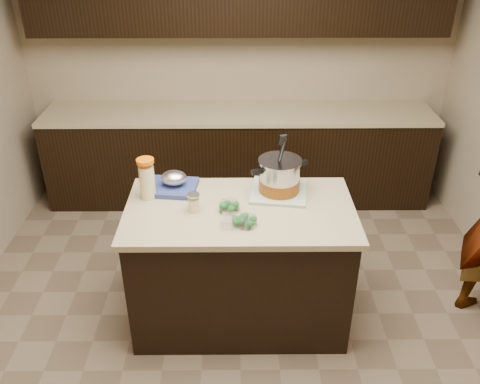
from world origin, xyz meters
name	(u,v)px	position (x,y,z in m)	size (l,w,h in m)	color
ground_plane	(240,314)	(0.00, 0.00, 0.00)	(4.00, 4.00, 0.00)	brown
room_shell	(240,83)	(0.00, 0.00, 1.71)	(4.04, 4.04, 2.72)	tan
back_cabinets	(239,105)	(0.00, 1.74, 0.94)	(3.60, 0.63, 2.33)	black
island	(240,265)	(0.00, 0.00, 0.45)	(1.46, 0.81, 0.90)	black
dish_towel	(279,191)	(0.26, 0.20, 0.91)	(0.36, 0.36, 0.02)	#688C5E
stock_pot	(279,178)	(0.26, 0.20, 1.01)	(0.38, 0.37, 0.40)	#B7B7BC
lemonade_pitcher	(147,180)	(-0.60, 0.15, 1.03)	(0.15, 0.15, 0.27)	#EDDF91
mason_jar	(194,203)	(-0.29, -0.03, 0.96)	(0.08, 0.08, 0.13)	#EDDF91
broccoli_tub_left	(229,207)	(-0.07, -0.03, 0.93)	(0.14, 0.14, 0.06)	silver
broccoli_tub_right	(247,222)	(0.04, -0.19, 0.93)	(0.12, 0.12, 0.06)	silver
broccoli_tub_rect	(235,221)	(-0.03, -0.19, 0.93)	(0.17, 0.13, 0.06)	silver
blue_tray	(172,184)	(-0.45, 0.24, 0.94)	(0.36, 0.31, 0.13)	navy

